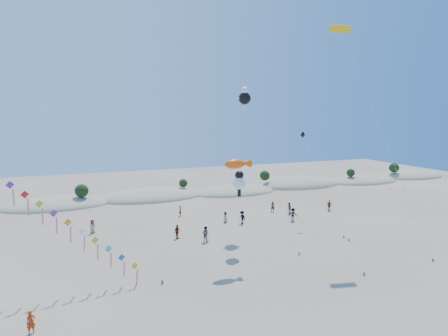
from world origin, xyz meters
TOP-DOWN VIEW (x-y plane):
  - ground at (0.00, 0.00)m, footprint 160.00×160.00m
  - dune_ridge at (1.06, 45.14)m, footprint 145.30×11.49m
  - fish_kite at (3.00, 12.19)m, footprint 11.03×8.64m
  - cartoon_kite_low at (4.46, 15.22)m, footprint 6.00×5.16m
  - cartoon_kite_high at (8.75, 23.46)m, footprint 10.02×11.75m
  - parafoil_kite at (16.65, 14.24)m, footprint 6.32×10.68m
  - dark_kite at (17.55, 20.09)m, footprint 0.98×9.22m
  - flyer_foreground at (-15.65, 4.90)m, footprint 0.70×0.60m
  - beachgoers at (8.32, 23.85)m, footprint 36.35×13.15m

SIDE VIEW (x-z plane):
  - ground at x=0.00m, z-range 0.00..0.00m
  - dune_ridge at x=1.06m, z-range -2.67..2.90m
  - flyer_foreground at x=-15.65m, z-range 0.00..1.64m
  - beachgoers at x=8.32m, z-range -0.07..1.82m
  - cartoon_kite_low at x=4.46m, z-range 3.25..12.15m
  - dark_kite at x=17.55m, z-range 2.29..15.05m
  - fish_kite at x=3.00m, z-range 4.77..15.38m
  - cartoon_kite_high at x=8.75m, z-range 8.01..26.71m
  - parafoil_kite at x=16.65m, z-range 11.70..36.90m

